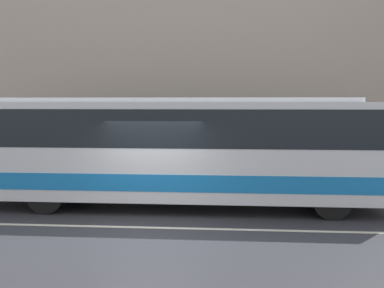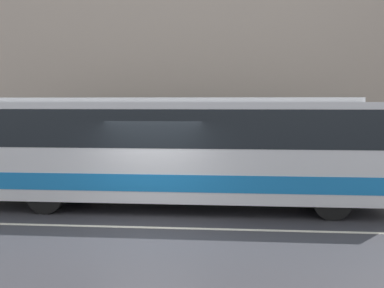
{
  "view_description": "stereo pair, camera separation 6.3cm",
  "coord_description": "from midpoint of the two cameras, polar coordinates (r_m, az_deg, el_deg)",
  "views": [
    {
      "loc": [
        1.82,
        -9.83,
        3.0
      ],
      "look_at": [
        0.9,
        2.18,
        1.8
      ],
      "focal_mm": 40.0,
      "sensor_mm": 36.0,
      "label": 1
    },
    {
      "loc": [
        1.89,
        -9.83,
        3.0
      ],
      "look_at": [
        0.9,
        2.18,
        1.8
      ],
      "focal_mm": 40.0,
      "sensor_mm": 36.0,
      "label": 2
    }
  ],
  "objects": [
    {
      "name": "ground_plane",
      "position": [
        10.44,
        -5.85,
        -11.02
      ],
      "size": [
        60.0,
        60.0,
        0.0
      ],
      "primitive_type": "plane",
      "color": "#333338"
    },
    {
      "name": "sidewalk",
      "position": [
        15.54,
        -2.26,
        -5.13
      ],
      "size": [
        60.0,
        2.65,
        0.16
      ],
      "color": "#A09E99",
      "rests_on": "ground_plane"
    },
    {
      "name": "building_facade",
      "position": [
        16.91,
        -1.71,
        14.14
      ],
      "size": [
        60.0,
        0.35,
        11.37
      ],
      "color": "#B7A899",
      "rests_on": "ground_plane"
    },
    {
      "name": "lane_stripe",
      "position": [
        10.44,
        -5.85,
        -11.0
      ],
      "size": [
        54.0,
        0.14,
        0.01
      ],
      "color": "beige",
      "rests_on": "ground_plane"
    },
    {
      "name": "transit_bus",
      "position": [
        12.16,
        -2.14,
        -0.2
      ],
      "size": [
        11.52,
        2.55,
        3.1
      ],
      "color": "silver",
      "rests_on": "ground_plane"
    },
    {
      "name": "pedestrian_waiting",
      "position": [
        15.83,
        -13.88,
        -1.89
      ],
      "size": [
        0.36,
        0.36,
        1.7
      ],
      "color": "maroon",
      "rests_on": "sidewalk"
    }
  ]
}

